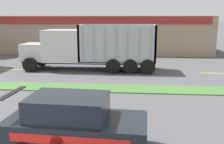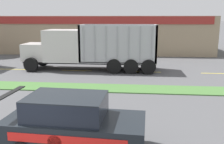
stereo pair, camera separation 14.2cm
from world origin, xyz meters
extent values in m
cube|color=#477538|center=(0.00, 9.40, 0.03)|extent=(120.00, 1.74, 0.06)
cube|color=yellow|center=(-6.90, 14.27, 0.00)|extent=(2.40, 0.14, 0.01)
cube|color=yellow|center=(-1.50, 14.27, 0.00)|extent=(2.40, 0.14, 0.01)
cube|color=yellow|center=(3.90, 14.27, 0.00)|extent=(2.40, 0.14, 0.01)
cube|color=yellow|center=(9.30, 14.27, 0.00)|extent=(2.40, 0.14, 0.01)
cube|color=black|center=(-0.56, 14.76, 0.64)|extent=(10.51, 1.40, 0.18)
cube|color=silver|center=(-4.89, 14.76, 1.40)|extent=(1.84, 2.09, 1.34)
cube|color=#B7B7BC|center=(-5.85, 14.76, 1.40)|extent=(0.06, 1.78, 1.14)
cube|color=silver|center=(-2.55, 14.76, 1.95)|extent=(2.84, 2.54, 2.44)
cube|color=black|center=(-3.99, 14.76, 2.38)|extent=(0.04, 2.16, 1.10)
cylinder|color=silver|center=(-1.04, 13.94, 2.71)|extent=(0.14, 0.14, 1.52)
cube|color=#ADADB2|center=(1.78, 14.76, 0.79)|extent=(5.83, 2.54, 0.12)
cube|color=#ADADB2|center=(-1.06, 14.76, 2.19)|extent=(0.16, 2.54, 2.80)
cube|color=#ADADB2|center=(4.61, 14.76, 2.19)|extent=(0.16, 2.54, 2.80)
cube|color=#ADADB2|center=(1.78, 13.57, 2.19)|extent=(5.83, 0.16, 2.80)
cube|color=#ADADB2|center=(1.78, 15.95, 2.19)|extent=(5.83, 0.16, 2.80)
cube|color=#99999E|center=(-0.72, 13.47, 2.19)|extent=(0.10, 0.04, 2.66)
cube|color=#99999E|center=(0.11, 13.47, 2.19)|extent=(0.10, 0.04, 2.66)
cube|color=#99999E|center=(0.94, 13.47, 2.19)|extent=(0.10, 0.04, 2.66)
cube|color=#99999E|center=(1.78, 13.47, 2.19)|extent=(0.10, 0.04, 2.66)
cube|color=#99999E|center=(2.61, 13.47, 2.19)|extent=(0.10, 0.04, 2.66)
cube|color=#99999E|center=(3.44, 13.47, 2.19)|extent=(0.10, 0.04, 2.66)
cube|color=#99999E|center=(4.28, 13.47, 2.19)|extent=(0.10, 0.04, 2.66)
cylinder|color=black|center=(-4.89, 13.51, 0.55)|extent=(1.10, 0.30, 1.10)
cylinder|color=black|center=(-4.89, 16.01, 0.55)|extent=(1.10, 0.30, 1.10)
cylinder|color=black|center=(4.09, 13.51, 0.55)|extent=(1.10, 0.30, 1.10)
cylinder|color=black|center=(4.09, 16.01, 0.55)|extent=(1.10, 0.30, 1.10)
cylinder|color=black|center=(2.81, 13.51, 0.55)|extent=(1.10, 0.30, 1.10)
cylinder|color=black|center=(2.81, 16.01, 0.55)|extent=(1.10, 0.30, 1.10)
cylinder|color=black|center=(1.53, 13.51, 0.55)|extent=(1.10, 0.30, 1.10)
cylinder|color=black|center=(1.53, 16.01, 0.55)|extent=(1.10, 0.30, 1.10)
cube|color=black|center=(1.29, 2.42, 0.69)|extent=(4.42, 2.05, 0.76)
cube|color=black|center=(1.03, 2.43, 1.40)|extent=(2.46, 1.73, 0.66)
cube|color=black|center=(1.03, 2.43, 1.75)|extent=(2.46, 1.73, 0.04)
cube|color=black|center=(-0.77, 2.53, 1.79)|extent=(0.28, 1.47, 0.03)
cube|color=red|center=(1.25, 1.49, 0.77)|extent=(3.46, 0.19, 0.27)
cylinder|color=black|center=(0.92, 1.51, 0.69)|extent=(0.42, 0.03, 0.42)
cylinder|color=black|center=(2.68, 3.22, 0.31)|extent=(0.63, 0.23, 0.62)
cylinder|color=silver|center=(2.69, 3.33, 0.31)|extent=(0.44, 0.03, 0.44)
cylinder|color=black|center=(0.00, 3.36, 0.31)|extent=(0.63, 0.23, 0.62)
cylinder|color=silver|center=(0.00, 3.47, 0.31)|extent=(0.44, 0.03, 0.44)
cube|color=#9E896B|center=(-0.59, 28.24, 2.15)|extent=(24.58, 12.00, 4.29)
cube|color=maroon|center=(-0.59, 22.19, 3.84)|extent=(23.35, 0.10, 0.80)
camera|label=1|loc=(3.00, -4.71, 4.10)|focal=40.00mm
camera|label=2|loc=(3.14, -4.70, 4.10)|focal=40.00mm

